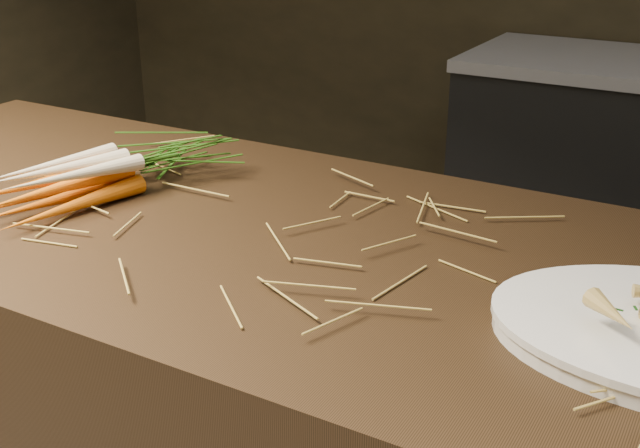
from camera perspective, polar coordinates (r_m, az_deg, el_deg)
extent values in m
cone|color=#C05015|center=(1.32, -18.76, 2.16)|extent=(0.08, 0.25, 0.03)
cone|color=#C05015|center=(1.29, -17.94, 1.72)|extent=(0.10, 0.25, 0.03)
cone|color=#C05015|center=(1.26, -17.08, 1.27)|extent=(0.07, 0.25, 0.03)
cone|color=#C05015|center=(1.29, -18.83, 2.89)|extent=(0.11, 0.25, 0.03)
cone|color=#C05015|center=(1.26, -18.01, 2.48)|extent=(0.09, 0.25, 0.03)
cone|color=beige|center=(1.31, -18.48, 4.00)|extent=(0.06, 0.23, 0.04)
cone|color=beige|center=(1.27, -18.10, 3.69)|extent=(0.09, 0.23, 0.04)
cone|color=beige|center=(1.25, -17.06, 3.34)|extent=(0.08, 0.23, 0.04)
ellipsoid|color=#336512|center=(1.38, -10.31, 5.15)|extent=(0.20, 0.25, 0.08)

